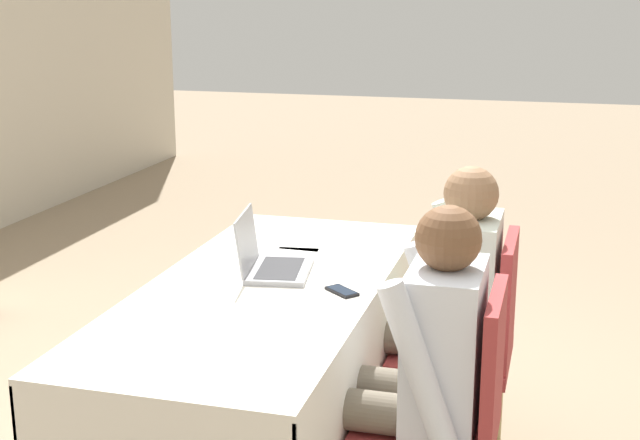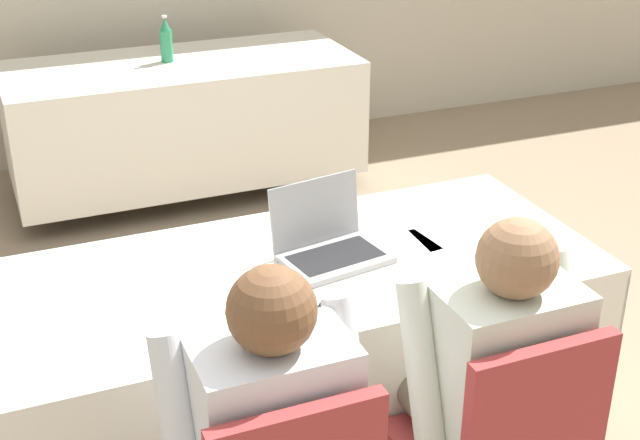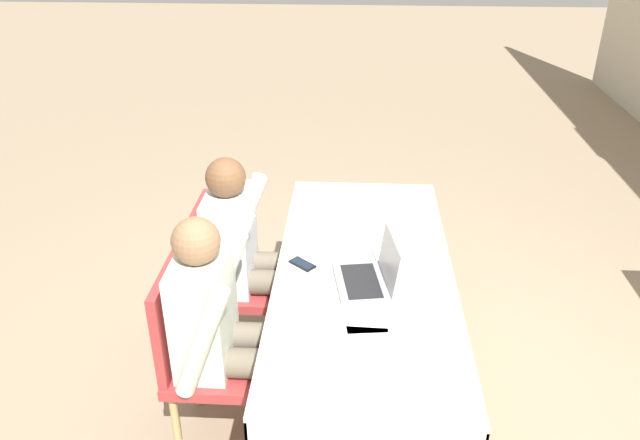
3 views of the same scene
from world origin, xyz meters
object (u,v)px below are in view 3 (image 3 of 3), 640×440
at_px(cell_phone, 302,264).
at_px(laptop, 370,276).
at_px(person_checkered_shirt, 246,249).
at_px(chair_near_left, 228,274).
at_px(chair_near_right, 202,351).
at_px(person_white_shirt, 222,323).

bearing_deg(cell_phone, laptop, 105.94).
relative_size(laptop, person_checkered_shirt, 0.30).
bearing_deg(laptop, cell_phone, -123.74).
height_order(laptop, chair_near_left, laptop).
height_order(chair_near_right, person_white_shirt, person_white_shirt).
xyz_separation_m(cell_phone, person_checkered_shirt, (-0.29, -0.32, -0.10)).
distance_m(chair_near_left, person_checkered_shirt, 0.19).
bearing_deg(cell_phone, chair_near_right, -11.92).
bearing_deg(person_white_shirt, cell_phone, -44.45).
bearing_deg(laptop, chair_near_right, -85.03).
distance_m(chair_near_left, person_white_shirt, 0.65).
height_order(person_checkered_shirt, person_white_shirt, same).
distance_m(cell_phone, chair_near_left, 0.58).
distance_m(chair_near_right, person_checkered_shirt, 0.65).
bearing_deg(chair_near_right, chair_near_left, 0.00).
distance_m(cell_phone, chair_near_right, 0.60).
xyz_separation_m(laptop, chair_near_left, (-0.43, -0.73, -0.30)).
relative_size(chair_near_left, person_checkered_shirt, 0.77).
distance_m(laptop, person_checkered_shirt, 0.78).
xyz_separation_m(laptop, cell_phone, (-0.14, -0.31, -0.04)).
bearing_deg(cell_phone, person_checkered_shirt, -92.04).
distance_m(laptop, person_white_shirt, 0.67).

